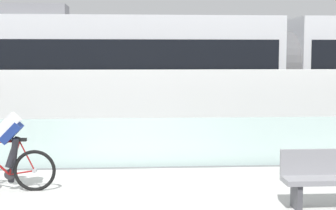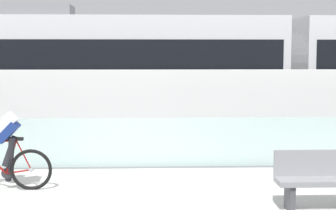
{
  "view_description": "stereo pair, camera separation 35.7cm",
  "coord_description": "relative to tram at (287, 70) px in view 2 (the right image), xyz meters",
  "views": [
    {
      "loc": [
        0.24,
        -8.84,
        2.33
      ],
      "look_at": [
        1.0,
        2.35,
        1.25
      ],
      "focal_mm": 55.31,
      "sensor_mm": 36.0,
      "label": 1
    },
    {
      "loc": [
        0.6,
        -8.86,
        2.33
      ],
      "look_at": [
        1.0,
        2.35,
        1.25
      ],
      "focal_mm": 55.31,
      "sensor_mm": 36.0,
      "label": 2
    }
  ],
  "objects": [
    {
      "name": "ground_plane",
      "position": [
        -4.82,
        -6.85,
        -1.89
      ],
      "size": [
        200.0,
        200.0,
        0.0
      ],
      "primitive_type": "plane",
      "color": "slate"
    },
    {
      "name": "bike_path_deck",
      "position": [
        -4.82,
        -6.85,
        -1.89
      ],
      "size": [
        32.0,
        3.2,
        0.01
      ],
      "primitive_type": "cube",
      "color": "silver",
      "rests_on": "ground"
    },
    {
      "name": "glass_parapet",
      "position": [
        -4.82,
        -5.0,
        -1.38
      ],
      "size": [
        32.0,
        0.05,
        1.03
      ],
      "primitive_type": "cube",
      "color": "#ADC6C1",
      "rests_on": "ground"
    },
    {
      "name": "concrete_barrier_wall",
      "position": [
        -4.82,
        -3.2,
        -0.9
      ],
      "size": [
        32.0,
        0.36,
        1.98
      ],
      "primitive_type": "cube",
      "color": "silver",
      "rests_on": "ground"
    },
    {
      "name": "tram_rail_near",
      "position": [
        -4.82,
        -0.72,
        -1.89
      ],
      "size": [
        32.0,
        0.08,
        0.01
      ],
      "primitive_type": "cube",
      "color": "#595654",
      "rests_on": "ground"
    },
    {
      "name": "tram_rail_far",
      "position": [
        -4.82,
        0.72,
        -1.89
      ],
      "size": [
        32.0,
        0.08,
        0.01
      ],
      "primitive_type": "cube",
      "color": "#595654",
      "rests_on": "ground"
    },
    {
      "name": "tram",
      "position": [
        0.0,
        0.0,
        0.0
      ],
      "size": [
        22.56,
        2.54,
        3.81
      ],
      "color": "silver",
      "rests_on": "ground"
    },
    {
      "name": "cyclist_on_bike",
      "position": [
        -6.79,
        -6.85,
        -1.11
      ],
      "size": [
        1.77,
        0.58,
        1.61
      ],
      "color": "black",
      "rests_on": "ground"
    },
    {
      "name": "bench",
      "position": [
        -1.52,
        -8.14,
        -1.41
      ],
      "size": [
        1.6,
        0.45,
        0.89
      ],
      "color": "gray",
      "rests_on": "ground"
    }
  ]
}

